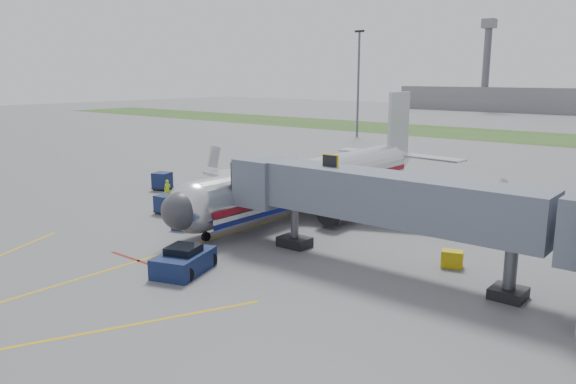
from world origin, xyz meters
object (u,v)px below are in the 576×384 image
Objects in this scene: baggage_tug at (206,193)px; belt_loader at (190,219)px; pushback_tug at (184,261)px; ramp_worker at (168,189)px; airliner at (313,180)px.

baggage_tug is 0.55× the size of belt_loader.
ramp_worker reaches higher than pushback_tug.
ramp_worker is at bearing 143.73° from pushback_tug.
airliner is 8.21× the size of belt_loader.
belt_loader is 2.30× the size of ramp_worker.
belt_loader reaches higher than baggage_tug.
baggage_tug is (-10.33, -3.79, -1.95)m from airliner.
pushback_tug is (4.00, -18.75, -1.93)m from airliner.
belt_loader reaches higher than pushback_tug.
pushback_tug is 11.12m from belt_loader.
airliner reaches higher than baggage_tug.
airliner reaches higher than belt_loader.
pushback_tug is 1.97× the size of baggage_tug.
belt_loader is (-4.17, -11.21, -2.13)m from airliner.
baggage_tug is at bearing 133.77° from pushback_tug.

